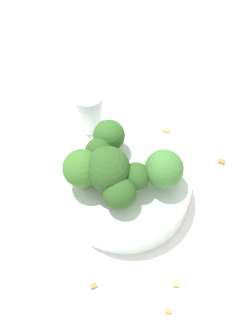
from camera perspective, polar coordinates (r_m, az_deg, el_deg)
ground_plane at (r=0.64m, az=0.00°, el=-3.51°), size 3.00×3.00×0.00m
bowl at (r=0.62m, az=0.00°, el=-2.65°), size 0.17×0.17×0.04m
broccoli_floret_0 at (r=0.58m, az=4.65°, el=-0.15°), size 0.05×0.05×0.06m
broccoli_floret_1 at (r=0.61m, az=-2.08°, el=3.92°), size 0.04×0.04×0.05m
broccoli_floret_2 at (r=0.57m, az=-0.83°, el=-3.03°), size 0.04×0.04×0.05m
broccoli_floret_3 at (r=0.58m, az=1.24°, el=-1.15°), size 0.04×0.04×0.05m
broccoli_floret_4 at (r=0.60m, az=-3.36°, el=1.94°), size 0.03×0.03×0.05m
broccoli_floret_5 at (r=0.57m, az=-2.26°, el=-0.17°), size 0.06×0.06×0.07m
broccoli_floret_6 at (r=0.57m, az=-5.43°, el=-0.14°), size 0.05×0.05×0.06m
pepper_shaker at (r=0.68m, az=-4.45°, el=7.02°), size 0.04×0.04×0.07m
almond_crumb_0 at (r=0.59m, az=6.15°, el=-13.69°), size 0.01×0.01×0.01m
almond_crumb_1 at (r=0.68m, az=11.59°, el=0.90°), size 0.01×0.01×0.01m
almond_crumb_2 at (r=0.70m, az=4.87°, el=4.73°), size 0.01×0.01×0.01m
almond_crumb_3 at (r=0.58m, az=5.15°, el=-16.91°), size 0.01×0.01×0.01m
almond_crumb_4 at (r=0.59m, az=-3.99°, el=-14.06°), size 0.01×0.01×0.01m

